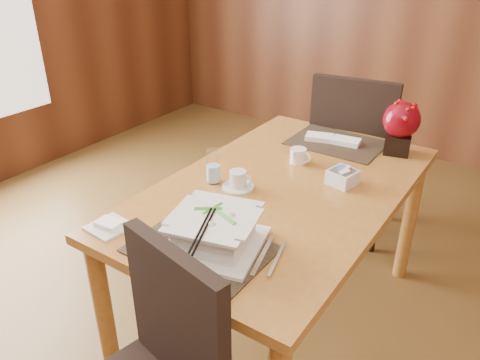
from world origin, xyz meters
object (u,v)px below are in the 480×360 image
Objects in this scene: creamer_jug at (298,156)px; coffee_cup at (238,181)px; far_chair at (353,150)px; dining_table at (282,205)px; soup_setting at (214,231)px; sugar_caddy at (342,177)px; bread_plate at (109,227)px; water_glass at (213,167)px; berry_decor at (401,125)px.

coffee_cup is at bearing -98.84° from creamer_jug.
dining_table is at bearing 83.56° from far_chair.
soup_setting is 3.50× the size of sugar_caddy.
dining_table is at bearing -142.34° from sugar_caddy.
soup_setting reaches higher than bread_plate.
sugar_caddy is (0.46, 0.29, -0.04)m from water_glass.
bread_plate is at bearing -119.31° from dining_table.
dining_table is 0.71m from berry_decor.
far_chair reaches higher than soup_setting.
berry_decor is at bearing 62.55° from bread_plate.
water_glass is at bearing -126.37° from berry_decor.
far_chair is at bearing 77.90° from bread_plate.
soup_setting is 0.41m from bread_plate.
sugar_caddy is (0.17, 0.66, -0.03)m from soup_setting.
coffee_cup is 0.55m from bread_plate.
far_chair is at bearing 137.57° from berry_decor.
water_glass is at bearing -113.42° from creamer_jug.
coffee_cup is at bearing -120.73° from berry_decor.
creamer_jug is 0.71× the size of bread_plate.
coffee_cup is 0.13× the size of far_chair.
bread_plate is at bearing -117.45° from berry_decor.
sugar_caddy is at bearing 38.73° from coffee_cup.
dining_table is 0.73m from bread_plate.
creamer_jug is at bearing 70.94° from bread_plate.
bread_plate is at bearing -100.96° from water_glass.
berry_decor is (0.43, 0.73, 0.11)m from coffee_cup.
soup_setting reaches higher than creamer_jug.
dining_table is 14.17× the size of sugar_caddy.
creamer_jug is 0.09× the size of far_chair.
far_chair is at bearing 91.78° from dining_table.
soup_setting is 0.69m from sugar_caddy.
coffee_cup is 1.27× the size of sugar_caddy.
creamer_jug is (0.09, 0.36, 0.00)m from coffee_cup.
creamer_jug is at bearing 102.93° from dining_table.
far_chair reaches higher than bread_plate.
water_glass is (-0.11, -0.02, 0.04)m from coffee_cup.
water_glass is at bearing -172.05° from coffee_cup.
sugar_caddy is 0.96m from bread_plate.
berry_decor is at bearing 53.63° from water_glass.
coffee_cup is at bearing 7.95° from water_glass.
water_glass is at bearing 69.13° from far_chair.
sugar_caddy is (0.25, -0.08, -0.00)m from creamer_jug.
far_chair is (-0.32, 0.29, -0.31)m from berry_decor.
sugar_caddy is 0.80m from far_chair.
bread_plate is at bearing -112.43° from coffee_cup.
soup_setting is at bearing -86.81° from dining_table.
creamer_jug is at bearing 61.39° from water_glass.
bread_plate is (-0.10, -0.49, -0.07)m from water_glass.
water_glass reaches higher than coffee_cup.
creamer_jug is 0.51m from berry_decor.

